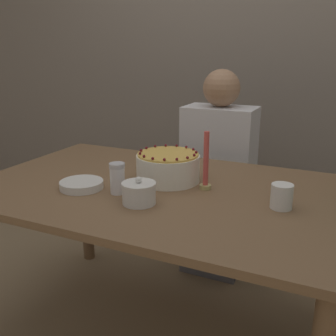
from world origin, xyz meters
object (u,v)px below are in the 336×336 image
(candle, at_px, (206,167))
(person_man_blue_shirt, at_px, (218,186))
(sugar_bowl, at_px, (139,193))
(cake, at_px, (168,167))
(sugar_shaker, at_px, (117,178))

(candle, distance_m, person_man_blue_shirt, 0.74)
(sugar_bowl, relative_size, candle, 0.53)
(sugar_bowl, xyz_separation_m, person_man_blue_shirt, (0.02, 0.90, -0.26))
(cake, height_order, sugar_bowl, cake)
(sugar_bowl, bearing_deg, candle, 56.32)
(cake, relative_size, candle, 1.14)
(cake, xyz_separation_m, candle, (0.18, -0.03, 0.03))
(cake, relative_size, sugar_shaker, 2.20)
(person_man_blue_shirt, bearing_deg, sugar_shaker, 79.66)
(sugar_shaker, xyz_separation_m, candle, (0.30, 0.20, 0.03))
(candle, height_order, person_man_blue_shirt, person_man_blue_shirt)
(sugar_shaker, distance_m, person_man_blue_shirt, 0.91)
(sugar_shaker, height_order, person_man_blue_shirt, person_man_blue_shirt)
(candle, bearing_deg, cake, 171.03)
(sugar_bowl, distance_m, candle, 0.31)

